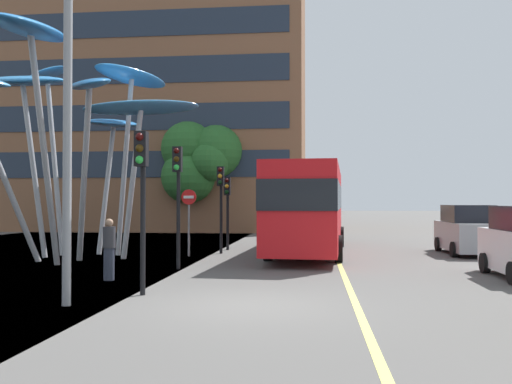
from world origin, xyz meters
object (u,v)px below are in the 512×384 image
object	(u,v)px
traffic_light_kerb_far	(178,181)
traffic_light_opposite	(227,197)
car_parked_far	(467,231)
street_lamp	(81,43)
traffic_light_island_mid	(221,190)
red_bus	(309,204)
traffic_light_kerb_near	(142,177)
pedestrian	(109,249)
leaf_sculpture	(70,94)
no_entry_sign	(189,212)

from	to	relation	value
traffic_light_kerb_far	traffic_light_opposite	world-z (taller)	traffic_light_kerb_far
car_parked_far	street_lamp	bearing A→B (deg)	-131.90
traffic_light_island_mid	traffic_light_opposite	xyz separation A→B (m)	(0.01, 1.68, -0.26)
car_parked_far	traffic_light_kerb_far	bearing A→B (deg)	-149.70
traffic_light_kerb_far	red_bus	bearing A→B (deg)	54.73
traffic_light_kerb_near	traffic_light_island_mid	xyz separation A→B (m)	(0.10, 10.11, -0.11)
traffic_light_kerb_far	traffic_light_opposite	bearing A→B (deg)	86.00
red_bus	traffic_light_opposite	size ratio (longest dim) A/B	3.63
traffic_light_kerb_far	pedestrian	bearing A→B (deg)	-116.55
car_parked_far	pedestrian	bearing A→B (deg)	-143.62
car_parked_far	pedestrian	size ratio (longest dim) A/B	2.58
traffic_light_opposite	leaf_sculpture	bearing A→B (deg)	-138.45
traffic_light_kerb_far	pedestrian	xyz separation A→B (m)	(-1.27, -2.54, -1.96)
traffic_light_opposite	traffic_light_kerb_near	bearing A→B (deg)	-90.53
traffic_light_kerb_far	no_entry_sign	size ratio (longest dim) A/B	1.48
car_parked_far	traffic_light_island_mid	bearing A→B (deg)	-175.07
red_bus	traffic_light_opposite	xyz separation A→B (m)	(-3.61, 1.17, 0.31)
pedestrian	no_entry_sign	distance (m)	6.82
red_bus	traffic_light_opposite	distance (m)	3.80
leaf_sculpture	traffic_light_opposite	bearing A→B (deg)	41.55
leaf_sculpture	pedestrian	size ratio (longest dim) A/B	6.65
red_bus	traffic_light_kerb_far	world-z (taller)	traffic_light_kerb_far
traffic_light_island_mid	no_entry_sign	size ratio (longest dim) A/B	1.37
leaf_sculpture	traffic_light_opposite	distance (m)	7.87
leaf_sculpture	pedestrian	world-z (taller)	leaf_sculpture
red_bus	no_entry_sign	size ratio (longest dim) A/B	4.46
leaf_sculpture	street_lamp	size ratio (longest dim) A/B	1.28
pedestrian	traffic_light_opposite	bearing A→B (deg)	79.53
red_bus	traffic_light_island_mid	xyz separation A→B (m)	(-3.62, -0.51, 0.57)
red_bus	car_parked_far	world-z (taller)	red_bus
red_bus	street_lamp	world-z (taller)	street_lamp
traffic_light_kerb_near	car_parked_far	distance (m)	15.05
traffic_light_opposite	car_parked_far	size ratio (longest dim) A/B	0.74
leaf_sculpture	pedestrian	xyz separation A→B (m)	(3.42, -4.91, -5.28)
red_bus	no_entry_sign	world-z (taller)	red_bus
leaf_sculpture	traffic_light_kerb_far	world-z (taller)	leaf_sculpture
no_entry_sign	traffic_light_kerb_far	bearing A→B (deg)	-81.75
traffic_light_opposite	traffic_light_island_mid	bearing A→B (deg)	-90.34
red_bus	leaf_sculpture	bearing A→B (deg)	-158.76
traffic_light_kerb_far	leaf_sculpture	bearing A→B (deg)	153.10
leaf_sculpture	traffic_light_island_mid	world-z (taller)	leaf_sculpture
leaf_sculpture	traffic_light_kerb_near	bearing A→B (deg)	-54.91
traffic_light_kerb_far	traffic_light_island_mid	bearing A→B (deg)	84.84
traffic_light_kerb_far	traffic_light_island_mid	size ratio (longest dim) A/B	1.08
pedestrian	traffic_light_kerb_near	bearing A→B (deg)	-54.35
traffic_light_opposite	street_lamp	xyz separation A→B (m)	(-0.99, -13.10, 3.10)
no_entry_sign	traffic_light_island_mid	bearing A→B (deg)	45.16
traffic_light_kerb_near	street_lamp	bearing A→B (deg)	-123.93
traffic_light_kerb_far	car_parked_far	world-z (taller)	traffic_light_kerb_far
traffic_light_opposite	street_lamp	size ratio (longest dim) A/B	0.37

